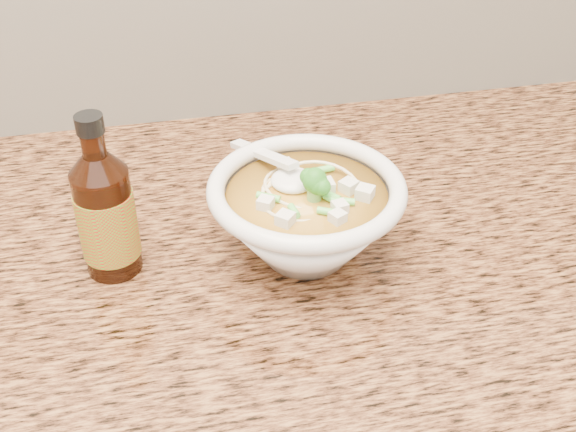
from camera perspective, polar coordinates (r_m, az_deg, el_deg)
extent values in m
cube|color=brown|center=(0.84, -18.54, -4.94)|extent=(4.00, 0.68, 0.04)
cylinder|color=white|center=(0.80, 1.40, -2.71)|extent=(0.09, 0.09, 0.01)
torus|color=white|center=(0.75, 1.49, 2.18)|extent=(0.21, 0.21, 0.02)
torus|color=beige|center=(0.75, 2.24, 1.40)|extent=(0.13, 0.13, 0.00)
torus|color=beige|center=(0.77, 0.64, 2.09)|extent=(0.09, 0.09, 0.00)
torus|color=beige|center=(0.75, 3.01, 1.19)|extent=(0.14, 0.14, 0.00)
torus|color=beige|center=(0.75, 0.79, 0.75)|extent=(0.11, 0.11, 0.00)
torus|color=beige|center=(0.76, 2.82, 0.99)|extent=(0.14, 0.14, 0.00)
torus|color=beige|center=(0.77, 0.74, 1.81)|extent=(0.09, 0.09, 0.00)
torus|color=beige|center=(0.75, 1.05, 0.48)|extent=(0.10, 0.10, 0.00)
torus|color=beige|center=(0.76, 1.84, 0.85)|extent=(0.09, 0.09, 0.00)
torus|color=beige|center=(0.77, 1.33, 1.18)|extent=(0.06, 0.06, 0.00)
cube|color=silver|center=(0.72, 2.48, 0.25)|extent=(0.02, 0.02, 0.02)
cube|color=silver|center=(0.80, 2.17, 4.15)|extent=(0.02, 0.02, 0.02)
cube|color=silver|center=(0.79, -0.51, 3.76)|extent=(0.03, 0.03, 0.02)
cube|color=silver|center=(0.74, 2.08, 1.17)|extent=(0.02, 0.02, 0.02)
cube|color=silver|center=(0.73, 4.08, 0.82)|extent=(0.02, 0.02, 0.02)
cube|color=silver|center=(0.74, 1.22, 1.24)|extent=(0.02, 0.02, 0.02)
cube|color=silver|center=(0.73, 1.86, 1.06)|extent=(0.02, 0.02, 0.02)
cube|color=silver|center=(0.71, 1.05, -0.48)|extent=(0.03, 0.03, 0.02)
ellipsoid|color=#196014|center=(0.74, 2.11, 2.60)|extent=(0.04, 0.04, 0.03)
cylinder|color=#6ADC54|center=(0.71, -0.47, -0.18)|extent=(0.02, 0.02, 0.01)
cylinder|color=#6ADC54|center=(0.74, 3.30, 1.06)|extent=(0.02, 0.01, 0.01)
cylinder|color=#6ADC54|center=(0.77, 2.23, 3.09)|extent=(0.02, 0.02, 0.01)
cylinder|color=#6ADC54|center=(0.80, -1.76, 4.04)|extent=(0.01, 0.02, 0.01)
cylinder|color=#6ADC54|center=(0.74, -1.17, 1.28)|extent=(0.02, 0.02, 0.01)
cylinder|color=#6ADC54|center=(0.81, 2.15, 4.66)|extent=(0.02, 0.02, 0.01)
cylinder|color=#6ADC54|center=(0.79, 2.46, 3.79)|extent=(0.01, 0.02, 0.01)
ellipsoid|color=white|center=(0.77, 0.38, 2.84)|extent=(0.05, 0.05, 0.02)
cube|color=white|center=(0.80, -1.99, 4.92)|extent=(0.06, 0.11, 0.03)
cylinder|color=#341307|center=(0.77, -14.08, -0.43)|extent=(0.07, 0.07, 0.12)
cylinder|color=#341307|center=(0.72, -15.15, 5.54)|extent=(0.03, 0.03, 0.03)
cylinder|color=black|center=(0.71, -15.42, 7.03)|extent=(0.03, 0.03, 0.02)
cylinder|color=red|center=(0.77, -14.06, -0.58)|extent=(0.07, 0.07, 0.08)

